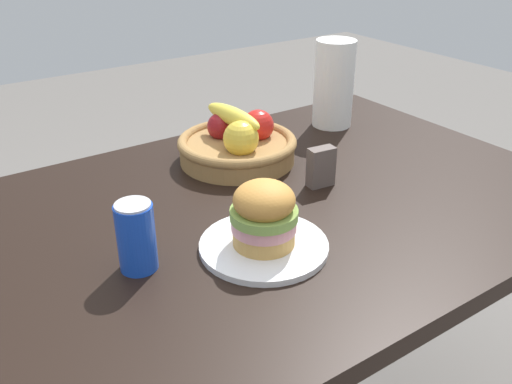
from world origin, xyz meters
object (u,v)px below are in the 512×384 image
(soda_can, at_px, (136,237))
(paper_towel_roll, at_px, (334,84))
(fruit_basket, at_px, (238,144))
(napkin_holder, at_px, (320,166))
(sandwich, at_px, (264,214))
(plate, at_px, (264,246))

(soda_can, relative_size, paper_towel_roll, 0.53)
(fruit_basket, distance_m, napkin_holder, 0.23)
(sandwich, bearing_deg, soda_can, 161.00)
(sandwich, relative_size, paper_towel_roll, 0.51)
(plate, xyz_separation_m, fruit_basket, (0.17, 0.36, 0.04))
(plate, xyz_separation_m, paper_towel_roll, (0.53, 0.42, 0.11))
(sandwich, height_order, paper_towel_roll, paper_towel_roll)
(plate, distance_m, fruit_basket, 0.40)
(paper_towel_roll, bearing_deg, napkin_holder, -135.24)
(sandwich, relative_size, napkin_holder, 1.36)
(sandwich, xyz_separation_m, paper_towel_roll, (0.53, 0.42, 0.05))
(sandwich, xyz_separation_m, soda_can, (-0.21, 0.07, -0.01))
(soda_can, xyz_separation_m, napkin_holder, (0.47, 0.07, -0.02))
(plate, height_order, fruit_basket, fruit_basket)
(plate, bearing_deg, napkin_holder, 29.68)
(fruit_basket, height_order, paper_towel_roll, paper_towel_roll)
(soda_can, distance_m, napkin_holder, 0.47)
(paper_towel_roll, distance_m, napkin_holder, 0.40)
(paper_towel_roll, bearing_deg, plate, -141.68)
(fruit_basket, bearing_deg, napkin_holder, -69.70)
(sandwich, bearing_deg, paper_towel_roll, 38.32)
(sandwich, distance_m, paper_towel_roll, 0.68)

